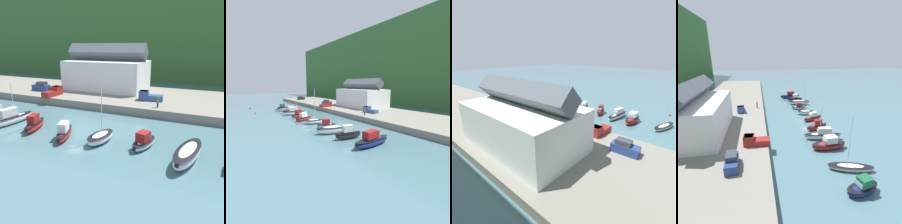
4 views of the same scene
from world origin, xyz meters
TOP-DOWN VIEW (x-y plane):
  - ground_plane at (0.00, 0.00)m, footprint 320.00×320.00m
  - hillside_backdrop at (0.00, 78.62)m, footprint 240.00×56.68m
  - quay_promenade at (0.00, 21.99)m, footprint 134.88×21.54m
  - harbor_clubhouse at (-6.75, 25.35)m, footprint 19.79×11.50m
  - moored_boat_3 at (-11.53, -0.60)m, footprint 2.74×8.13m
  - moored_boat_4 at (-6.34, -1.00)m, footprint 3.07×5.77m
  - moored_boat_5 at (-0.44, -1.77)m, footprint 3.30×5.83m
  - moored_boat_6 at (4.73, -1.09)m, footprint 2.94×5.06m
  - moored_boat_7 at (10.28, -0.28)m, footprint 2.84×4.92m
  - moored_boat_8 at (15.56, -1.63)m, footprint 3.56×7.54m
  - parked_car_0 at (-20.43, 16.83)m, footprint 4.29×2.02m
  - pickup_truck_0 at (6.14, 17.73)m, footprint 4.93×2.51m
  - pickup_truck_1 at (-14.16, 13.63)m, footprint 2.31×4.86m
  - person_on_quay at (8.96, 13.11)m, footprint 0.40×0.40m

SIDE VIEW (x-z plane):
  - ground_plane at x=0.00m, z-range 0.00..0.00m
  - moored_boat_6 at x=4.73m, z-range -4.01..5.43m
  - moored_boat_7 at x=10.28m, z-range -0.31..1.81m
  - quay_promenade at x=0.00m, z-range 0.00..1.54m
  - moored_boat_5 at x=-0.44m, z-range -0.33..1.97m
  - moored_boat_4 at x=-6.34m, z-range -0.34..2.08m
  - moored_boat_8 at x=15.56m, z-range 0.04..1.72m
  - moored_boat_3 at x=-11.53m, z-range -2.34..4.29m
  - pickup_truck_0 at x=6.14m, z-range 1.41..3.31m
  - pickup_truck_1 at x=-14.16m, z-range 1.41..3.31m
  - parked_car_0 at x=-20.43m, z-range 1.38..3.54m
  - person_on_quay at x=8.96m, z-range 1.57..3.71m
  - harbor_clubhouse at x=-6.75m, z-range 0.02..11.13m
  - hillside_backdrop at x=0.00m, z-range 0.00..41.81m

